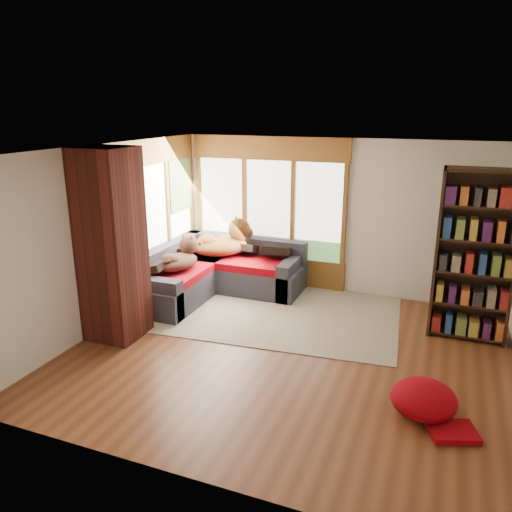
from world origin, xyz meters
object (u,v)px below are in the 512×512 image
Objects in this scene: pouf at (424,398)px; dog_tan at (225,241)px; bookshelf at (475,257)px; sectional_sofa at (212,274)px; dog_brindle at (180,258)px; brick_chimney at (112,246)px; area_rug at (280,309)px.

dog_tan reaches higher than pouf.
bookshelf is 2.36m from pouf.
bookshelf is at bearing -46.87° from dog_tan.
sectional_sofa is at bearing -149.51° from dog_tan.
bookshelf is 2.65× the size of dog_brindle.
bookshelf is at bearing 20.27° from brick_chimney.
dog_tan is at bearing 170.46° from bookshelf.
dog_brindle is (-4.31, -0.28, -0.41)m from bookshelf.
sectional_sofa is (0.45, 2.05, -1.00)m from brick_chimney.
dog_tan is (-3.55, 2.78, 0.62)m from pouf.
dog_tan is 1.30× the size of dog_brindle.
sectional_sofa is 3.24× the size of pouf.
pouf is at bearing -6.04° from brick_chimney.
dog_tan reaches higher than dog_brindle.
brick_chimney is 2.46m from dog_tan.
dog_brindle reaches higher than area_rug.
bookshelf is 4.04m from dog_tan.
pouf is 0.59× the size of dog_tan.
pouf is (3.67, -2.48, -0.11)m from sectional_sofa.
dog_brindle is (-0.22, -0.66, 0.45)m from sectional_sofa.
area_rug is 1.64m from dog_tan.
bookshelf reaches higher than dog_tan.
dog_tan is at bearing -7.38° from dog_brindle.
dog_brindle is at bearing -169.53° from area_rug.
dog_brindle reaches higher than sectional_sofa.
pouf is (2.29, -2.12, 0.19)m from area_rug.
brick_chimney is 4.84m from bookshelf.
brick_chimney is 1.11× the size of bookshelf.
brick_chimney is 2.80m from area_rug.
area_rug is at bearing -64.91° from dog_tan.
bookshelf is 3.45× the size of pouf.
area_rug is 3.18× the size of dog_tan.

